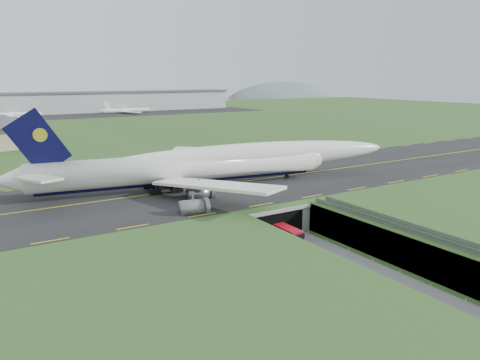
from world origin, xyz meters
TOP-DOWN VIEW (x-y plane):
  - ground at (0.00, 0.00)m, footprint 900.00×900.00m
  - airfield_deck at (0.00, 0.00)m, footprint 800.00×800.00m
  - trench_road at (0.00, -7.50)m, footprint 12.00×75.00m
  - taxiway at (0.00, 33.00)m, footprint 800.00×44.00m
  - tunnel_portal at (0.00, 16.71)m, footprint 17.00×22.30m
  - guideway at (11.00, -19.11)m, footprint 3.00×53.00m
  - jumbo_jet at (-2.32, 33.05)m, footprint 99.75×62.67m
  - shuttle_tram at (-0.56, 4.44)m, footprint 2.85×7.19m
  - service_building at (-38.77, 129.72)m, footprint 27.54×27.54m
  - cargo_terminal at (-0.13, 299.41)m, footprint 320.00×67.00m
  - distant_hills at (64.38, 430.00)m, footprint 700.00×91.00m

SIDE VIEW (x-z plane):
  - distant_hills at x=64.38m, z-range -34.00..26.00m
  - ground at x=0.00m, z-range 0.00..0.00m
  - trench_road at x=0.00m, z-range 0.00..0.20m
  - shuttle_tram at x=-0.56m, z-range 0.15..3.08m
  - airfield_deck at x=0.00m, z-range 0.00..6.00m
  - tunnel_portal at x=0.00m, z-range 0.33..6.33m
  - guideway at x=11.00m, z-range 1.80..8.85m
  - taxiway at x=0.00m, z-range 6.00..6.18m
  - jumbo_jet at x=-2.32m, z-range 1.16..22.15m
  - service_building at x=-38.77m, z-range 7.19..20.04m
  - cargo_terminal at x=-0.13m, z-range 6.16..21.76m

